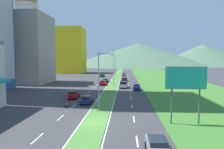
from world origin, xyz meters
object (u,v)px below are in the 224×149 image
at_px(car_5, 124,74).
at_px(street_lamp_mid, 113,66).
at_px(car_6, 86,99).
at_px(car_7, 73,95).
at_px(car_1, 103,83).
at_px(car_3, 105,80).
at_px(car_0, 137,87).
at_px(street_lamp_far, 116,65).
at_px(car_2, 158,147).
at_px(street_lamp_near, 100,77).
at_px(car_8, 102,75).
at_px(car_4, 125,79).
at_px(motorcycle_rider, 67,103).
at_px(billboard_roadside, 186,81).
at_px(pickup_truck_0, 123,84).

bearing_deg(car_5, street_lamp_mid, -4.53).
bearing_deg(car_6, car_7, 39.01).
distance_m(car_1, car_3, 7.32).
distance_m(car_0, car_6, 19.76).
bearing_deg(street_lamp_far, car_2, -84.44).
distance_m(street_lamp_far, car_6, 51.15).
height_order(car_5, car_7, car_7).
bearing_deg(street_lamp_near, car_8, 96.50).
bearing_deg(car_0, car_5, -175.31).
distance_m(street_lamp_far, car_5, 13.18).
bearing_deg(car_4, car_5, -178.87).
height_order(car_4, motorcycle_rider, motorcycle_rider).
xyz_separation_m(street_lamp_far, car_3, (-3.03, -16.58, -5.08)).
bearing_deg(car_1, street_lamp_near, -174.32).
relative_size(street_lamp_near, car_6, 2.30).
bearing_deg(billboard_roadside, street_lamp_near, 148.53).
bearing_deg(street_lamp_near, motorcycle_rider, 171.12).
bearing_deg(car_2, car_0, 179.61).
bearing_deg(car_2, motorcycle_rider, -142.00).
bearing_deg(car_4, street_lamp_mid, -13.59).
bearing_deg(street_lamp_mid, car_3, 106.94).
distance_m(street_lamp_near, street_lamp_mid, 27.28).
xyz_separation_m(billboard_roadside, car_5, (-8.19, 73.32, -4.73)).
xyz_separation_m(billboard_roadside, car_1, (-14.57, 37.70, -4.70)).
bearing_deg(car_6, billboard_roadside, -126.49).
distance_m(car_2, motorcycle_rider, 20.68).
xyz_separation_m(car_2, car_7, (-13.60, 23.70, 0.07)).
relative_size(car_3, car_8, 0.98).
height_order(street_lamp_far, car_2, street_lamp_far).
xyz_separation_m(car_1, pickup_truck_0, (6.59, -6.00, 0.20)).
height_order(pickup_truck_0, motorcycle_rider, pickup_truck_0).
bearing_deg(car_3, car_5, -12.65).
bearing_deg(car_6, street_lamp_mid, -8.01).
height_order(street_lamp_mid, car_8, street_lamp_mid).
xyz_separation_m(street_lamp_mid, car_3, (-3.26, 10.70, -5.48)).
bearing_deg(car_5, street_lamp_near, -2.88).
bearing_deg(car_5, car_3, -12.65).
xyz_separation_m(car_1, car_3, (0.03, 7.32, -0.07)).
height_order(billboard_roadside, car_3, billboard_roadside).
xyz_separation_m(car_8, pickup_truck_0, (10.33, -35.02, 0.22)).
bearing_deg(motorcycle_rider, car_7, 6.71).
bearing_deg(car_1, pickup_truck_0, -132.33).
relative_size(street_lamp_near, street_lamp_mid, 0.85).
relative_size(car_1, motorcycle_rider, 2.37).
bearing_deg(car_2, car_1, -167.89).
relative_size(car_3, car_6, 1.07).
distance_m(car_1, car_7, 22.63).
bearing_deg(car_5, car_7, -9.90).
bearing_deg(car_1, car_5, -10.16).
bearing_deg(car_3, street_lamp_far, -10.36).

